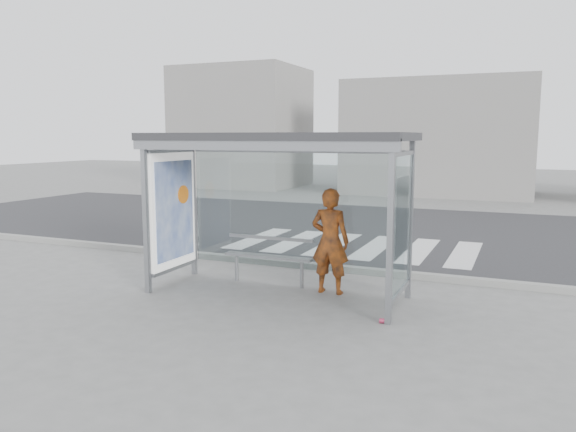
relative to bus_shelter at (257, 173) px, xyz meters
The scene contains 10 objects.
ground 2.02m from the bus_shelter, ahead, with size 80.00×80.00×0.00m, color slate.
road 7.22m from the bus_shelter, 86.94° to the left, with size 30.00×10.00×0.01m, color #2A2A2D.
curb 2.72m from the bus_shelter, 78.88° to the left, with size 30.00×0.18×0.12m, color gray.
crosswalk 4.87m from the bus_shelter, 85.22° to the left, with size 5.55×3.00×0.00m.
bus_shelter is the anchor object (origin of this frame).
building_left 20.38m from the bus_shelter, 118.23° to the left, with size 6.00×5.00×6.00m, color gray.
building_center 17.95m from the bus_shelter, 88.81° to the left, with size 8.00×5.00×5.00m, color gray.
person 1.64m from the bus_shelter, 20.31° to the left, with size 0.63×0.42×1.74m, color orange.
bench 1.57m from the bus_shelter, 93.75° to the left, with size 1.61×0.21×0.83m.
soda_can 3.12m from the bus_shelter, 17.96° to the right, with size 0.07×0.07×0.13m, color #D03D64.
Camera 1 is at (3.64, -8.08, 2.57)m, focal length 35.00 mm.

